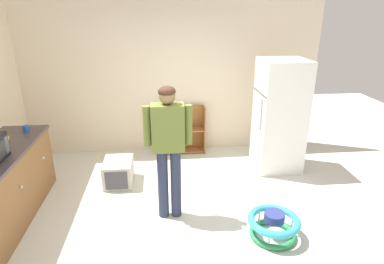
% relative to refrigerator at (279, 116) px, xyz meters
% --- Properties ---
extents(ground_plane, '(12.00, 12.00, 0.00)m').
position_rel_refrigerator_xyz_m(ground_plane, '(-1.63, -1.36, -0.89)').
color(ground_plane, silver).
rests_on(ground_plane, ground).
extents(back_wall, '(5.20, 0.06, 2.70)m').
position_rel_refrigerator_xyz_m(back_wall, '(-1.63, 0.97, 0.46)').
color(back_wall, beige).
rests_on(back_wall, ground).
extents(refrigerator, '(0.73, 0.68, 1.78)m').
position_rel_refrigerator_xyz_m(refrigerator, '(0.00, 0.00, 0.00)').
color(refrigerator, white).
rests_on(refrigerator, ground).
extents(bookshelf, '(0.80, 0.28, 0.85)m').
position_rel_refrigerator_xyz_m(bookshelf, '(-1.55, 0.78, -0.52)').
color(bookshelf, '#A26636').
rests_on(bookshelf, ground).
extents(standing_person, '(0.57, 0.22, 1.69)m').
position_rel_refrigerator_xyz_m(standing_person, '(-1.80, -1.20, 0.12)').
color(standing_person, '#2B324D').
rests_on(standing_person, ground).
extents(baby_walker, '(0.60, 0.60, 0.32)m').
position_rel_refrigerator_xyz_m(baby_walker, '(-0.63, -1.74, -0.73)').
color(baby_walker, '#2A894F').
rests_on(baby_walker, ground).
extents(pet_carrier, '(0.42, 0.55, 0.36)m').
position_rel_refrigerator_xyz_m(pet_carrier, '(-2.54, -0.29, -0.71)').
color(pet_carrier, beige).
rests_on(pet_carrier, ground).
extents(banana_bunch, '(0.15, 0.16, 0.04)m').
position_rel_refrigerator_xyz_m(banana_bunch, '(-3.86, -0.66, 0.04)').
color(banana_bunch, yellow).
rests_on(banana_bunch, kitchen_counter).
extents(yellow_cup, '(0.08, 0.08, 0.09)m').
position_rel_refrigerator_xyz_m(yellow_cup, '(-3.80, -0.90, 0.06)').
color(yellow_cup, yellow).
rests_on(yellow_cup, kitchen_counter).
extents(blue_cup, '(0.08, 0.08, 0.09)m').
position_rel_refrigerator_xyz_m(blue_cup, '(-3.72, -0.36, 0.06)').
color(blue_cup, blue).
rests_on(blue_cup, kitchen_counter).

